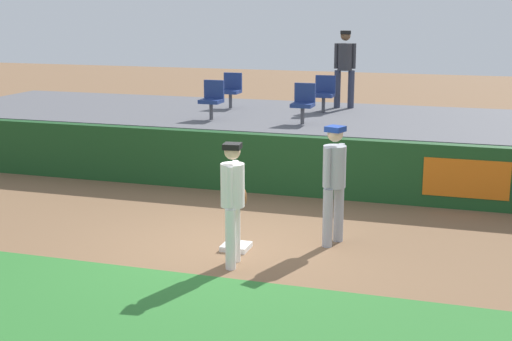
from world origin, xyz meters
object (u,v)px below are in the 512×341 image
(first_base, at_px, (236,247))
(seat_front_left, at_px, (212,98))
(player_runner_visitor, at_px, (334,177))
(spectator_hooded, at_px, (345,63))
(seat_back_left, at_px, (231,88))
(seat_back_center, at_px, (324,92))
(player_fielder_home, at_px, (233,196))
(seat_front_center, at_px, (303,101))

(first_base, height_order, seat_front_left, seat_front_left)
(first_base, xyz_separation_m, player_runner_visitor, (1.34, 0.69, 1.02))
(first_base, height_order, spectator_hooded, spectator_hooded)
(first_base, bearing_deg, seat_back_left, 109.90)
(player_runner_visitor, height_order, seat_back_left, seat_back_left)
(seat_back_center, bearing_deg, player_runner_visitor, -76.28)
(seat_back_left, height_order, seat_back_center, same)
(first_base, xyz_separation_m, seat_front_left, (-2.20, 4.81, 1.60))
(first_base, xyz_separation_m, player_fielder_home, (0.18, -0.64, 0.97))
(player_fielder_home, bearing_deg, seat_front_center, 176.64)
(first_base, bearing_deg, seat_front_center, 91.92)
(first_base, height_order, player_fielder_home, player_fielder_home)
(seat_back_left, bearing_deg, seat_front_center, -38.88)
(seat_front_center, height_order, spectator_hooded, spectator_hooded)
(seat_front_left, xyz_separation_m, seat_front_center, (2.04, -0.00, -0.00))
(player_fielder_home, xyz_separation_m, seat_front_left, (-2.38, 5.45, 0.63))
(player_fielder_home, bearing_deg, seat_front_left, -163.38)
(player_runner_visitor, bearing_deg, seat_front_center, -141.21)
(player_fielder_home, height_order, seat_back_center, seat_back_center)
(seat_back_left, xyz_separation_m, seat_back_center, (2.29, 0.00, 0.00))
(player_fielder_home, bearing_deg, first_base, -170.95)
(first_base, distance_m, seat_back_left, 7.21)
(seat_back_left, distance_m, spectator_hooded, 2.79)
(player_fielder_home, distance_m, seat_front_center, 5.50)
(first_base, distance_m, player_fielder_home, 1.18)
(player_fielder_home, height_order, spectator_hooded, spectator_hooded)
(player_runner_visitor, bearing_deg, first_base, -43.83)
(seat_front_center, bearing_deg, player_runner_visitor, -70.01)
(first_base, xyz_separation_m, spectator_hooded, (0.20, 7.44, 2.20))
(player_fielder_home, relative_size, seat_back_center, 2.09)
(player_runner_visitor, distance_m, spectator_hooded, 6.94)
(seat_back_center, bearing_deg, first_base, -89.07)
(player_runner_visitor, distance_m, seat_front_left, 5.46)
(player_fielder_home, relative_size, seat_back_left, 2.09)
(player_fielder_home, distance_m, spectator_hooded, 8.17)
(player_fielder_home, relative_size, seat_front_center, 2.09)
(player_runner_visitor, height_order, seat_front_left, seat_front_left)
(seat_front_left, bearing_deg, seat_back_left, 96.15)
(spectator_hooded, bearing_deg, seat_front_center, 72.20)
(seat_front_center, distance_m, spectator_hooded, 2.72)
(seat_back_left, bearing_deg, player_fielder_home, -70.43)
(seat_back_center, height_order, seat_front_left, same)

